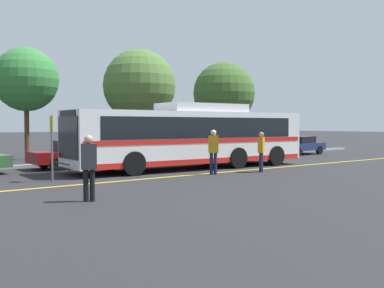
{
  "coord_description": "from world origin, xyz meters",
  "views": [
    {
      "loc": [
        -14.26,
        -16.99,
        2.08
      ],
      "look_at": [
        -1.24,
        -0.14,
        1.16
      ],
      "focal_mm": 42.0,
      "sensor_mm": 36.0,
      "label": 1
    }
  ],
  "objects_px": {
    "parked_car_2": "(173,148)",
    "tree_0": "(140,86)",
    "pedestrian_0": "(89,163)",
    "pedestrian_1": "(213,149)",
    "parked_car_1": "(79,154)",
    "bus_stop_sign": "(52,140)",
    "tree_1": "(224,93)",
    "parked_car_3": "(234,147)",
    "tree_2": "(26,80)",
    "pedestrian_2": "(261,149)",
    "transit_bus": "(192,136)",
    "parked_car_4": "(299,145)"
  },
  "relations": [
    {
      "from": "parked_car_3",
      "to": "pedestrian_0",
      "type": "distance_m",
      "value": 16.34
    },
    {
      "from": "tree_1",
      "to": "parked_car_2",
      "type": "bearing_deg",
      "value": -145.95
    },
    {
      "from": "transit_bus",
      "to": "tree_0",
      "type": "bearing_deg",
      "value": -9.06
    },
    {
      "from": "tree_0",
      "to": "tree_1",
      "type": "distance_m",
      "value": 9.0
    },
    {
      "from": "parked_car_2",
      "to": "pedestrian_0",
      "type": "relative_size",
      "value": 2.25
    },
    {
      "from": "pedestrian_1",
      "to": "pedestrian_0",
      "type": "bearing_deg",
      "value": -116.02
    },
    {
      "from": "parked_car_2",
      "to": "tree_1",
      "type": "xyz_separation_m",
      "value": [
        9.32,
        6.3,
        3.75
      ]
    },
    {
      "from": "pedestrian_2",
      "to": "tree_1",
      "type": "xyz_separation_m",
      "value": [
        9.08,
        12.62,
        3.52
      ]
    },
    {
      "from": "parked_car_1",
      "to": "tree_2",
      "type": "height_order",
      "value": "tree_2"
    },
    {
      "from": "parked_car_1",
      "to": "parked_car_2",
      "type": "distance_m",
      "value": 5.31
    },
    {
      "from": "parked_car_1",
      "to": "pedestrian_0",
      "type": "relative_size",
      "value": 2.58
    },
    {
      "from": "parked_car_1",
      "to": "parked_car_3",
      "type": "bearing_deg",
      "value": 90.25
    },
    {
      "from": "pedestrian_2",
      "to": "tree_1",
      "type": "relative_size",
      "value": 0.25
    },
    {
      "from": "parked_car_2",
      "to": "tree_0",
      "type": "xyz_separation_m",
      "value": [
        0.52,
        4.39,
        3.73
      ]
    },
    {
      "from": "tree_1",
      "to": "tree_2",
      "type": "relative_size",
      "value": 1.05
    },
    {
      "from": "bus_stop_sign",
      "to": "pedestrian_2",
      "type": "bearing_deg",
      "value": -102.33
    },
    {
      "from": "parked_car_3",
      "to": "pedestrian_2",
      "type": "distance_m",
      "value": 7.92
    },
    {
      "from": "transit_bus",
      "to": "bus_stop_sign",
      "type": "relative_size",
      "value": 5.11
    },
    {
      "from": "parked_car_4",
      "to": "tree_2",
      "type": "distance_m",
      "value": 18.36
    },
    {
      "from": "parked_car_2",
      "to": "parked_car_3",
      "type": "xyz_separation_m",
      "value": [
        4.71,
        0.2,
        -0.1
      ]
    },
    {
      "from": "parked_car_3",
      "to": "tree_0",
      "type": "xyz_separation_m",
      "value": [
        -4.19,
        4.18,
        3.83
      ]
    },
    {
      "from": "parked_car_2",
      "to": "pedestrian_0",
      "type": "distance_m",
      "value": 12.51
    },
    {
      "from": "tree_1",
      "to": "tree_2",
      "type": "xyz_separation_m",
      "value": [
        -15.0,
        0.62,
        0.19
      ]
    },
    {
      "from": "parked_car_3",
      "to": "tree_2",
      "type": "distance_m",
      "value": 13.02
    },
    {
      "from": "parked_car_2",
      "to": "pedestrian_0",
      "type": "bearing_deg",
      "value": 129.47
    },
    {
      "from": "pedestrian_0",
      "to": "pedestrian_1",
      "type": "distance_m",
      "value": 7.59
    },
    {
      "from": "pedestrian_0",
      "to": "tree_0",
      "type": "bearing_deg",
      "value": 77.42
    },
    {
      "from": "parked_car_1",
      "to": "transit_bus",
      "type": "bearing_deg",
      "value": 51.05
    },
    {
      "from": "pedestrian_1",
      "to": "tree_2",
      "type": "distance_m",
      "value": 13.67
    },
    {
      "from": "transit_bus",
      "to": "parked_car_3",
      "type": "xyz_separation_m",
      "value": [
        5.83,
        3.35,
        -0.86
      ]
    },
    {
      "from": "transit_bus",
      "to": "parked_car_2",
      "type": "bearing_deg",
      "value": -16.32
    },
    {
      "from": "parked_car_4",
      "to": "tree_0",
      "type": "distance_m",
      "value": 11.85
    },
    {
      "from": "parked_car_1",
      "to": "tree_2",
      "type": "bearing_deg",
      "value": -175.27
    },
    {
      "from": "tree_2",
      "to": "tree_1",
      "type": "bearing_deg",
      "value": -2.37
    },
    {
      "from": "parked_car_1",
      "to": "pedestrian_1",
      "type": "height_order",
      "value": "pedestrian_1"
    },
    {
      "from": "parked_car_3",
      "to": "parked_car_2",
      "type": "bearing_deg",
      "value": -84.93
    },
    {
      "from": "transit_bus",
      "to": "parked_car_4",
      "type": "relative_size",
      "value": 2.96
    },
    {
      "from": "parked_car_1",
      "to": "bus_stop_sign",
      "type": "xyz_separation_m",
      "value": [
        -2.93,
        -4.37,
        0.85
      ]
    },
    {
      "from": "pedestrian_1",
      "to": "tree_0",
      "type": "xyz_separation_m",
      "value": [
        2.52,
        10.11,
        3.44
      ]
    },
    {
      "from": "parked_car_3",
      "to": "tree_0",
      "type": "relative_size",
      "value": 0.65
    },
    {
      "from": "transit_bus",
      "to": "tree_1",
      "type": "xyz_separation_m",
      "value": [
        10.43,
        9.45,
        2.98
      ]
    },
    {
      "from": "parked_car_3",
      "to": "bus_stop_sign",
      "type": "bearing_deg",
      "value": -69.49
    },
    {
      "from": "parked_car_1",
      "to": "pedestrian_0",
      "type": "bearing_deg",
      "value": -20.66
    },
    {
      "from": "pedestrian_2",
      "to": "tree_2",
      "type": "xyz_separation_m",
      "value": [
        -5.93,
        13.25,
        3.72
      ]
    },
    {
      "from": "parked_car_4",
      "to": "pedestrian_1",
      "type": "bearing_deg",
      "value": 110.57
    },
    {
      "from": "parked_car_4",
      "to": "bus_stop_sign",
      "type": "xyz_separation_m",
      "value": [
        -19.12,
        -4.13,
        0.88
      ]
    },
    {
      "from": "parked_car_4",
      "to": "pedestrian_1",
      "type": "distance_m",
      "value": 14.18
    },
    {
      "from": "transit_bus",
      "to": "pedestrian_2",
      "type": "bearing_deg",
      "value": -153.66
    },
    {
      "from": "transit_bus",
      "to": "pedestrian_1",
      "type": "distance_m",
      "value": 2.76
    },
    {
      "from": "pedestrian_0",
      "to": "tree_2",
      "type": "xyz_separation_m",
      "value": [
        3.29,
        15.64,
        3.69
      ]
    }
  ]
}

